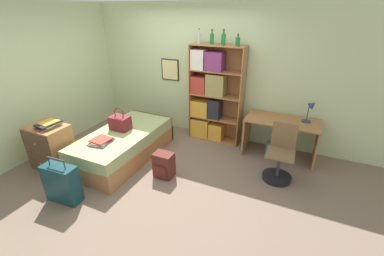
{
  "coord_description": "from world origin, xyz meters",
  "views": [
    {
      "loc": [
        2.17,
        -3.16,
        2.51
      ],
      "look_at": [
        0.63,
        0.19,
        0.75
      ],
      "focal_mm": 24.0,
      "sensor_mm": 36.0,
      "label": 1
    }
  ],
  "objects_px": {
    "bookcase": "(210,97)",
    "desk": "(281,131)",
    "suitcase": "(62,183)",
    "desk_chair": "(279,162)",
    "waste_bin": "(272,149)",
    "bed": "(124,144)",
    "bottle_clear": "(223,39)",
    "dresser": "(51,147)",
    "handbag": "(120,123)",
    "bottle_green": "(199,38)",
    "book_stack_on_bed": "(101,141)",
    "magazine_pile_on_dresser": "(49,124)",
    "bottle_blue": "(238,41)",
    "desk_lamp": "(311,108)",
    "backpack": "(164,165)",
    "bottle_brown": "(212,39)"
  },
  "relations": [
    {
      "from": "dresser",
      "to": "bottle_blue",
      "type": "relative_size",
      "value": 3.76
    },
    {
      "from": "handbag",
      "to": "bottle_green",
      "type": "distance_m",
      "value": 2.09
    },
    {
      "from": "desk_chair",
      "to": "backpack",
      "type": "relative_size",
      "value": 2.18
    },
    {
      "from": "book_stack_on_bed",
      "to": "desk_chair",
      "type": "height_order",
      "value": "desk_chair"
    },
    {
      "from": "dresser",
      "to": "waste_bin",
      "type": "xyz_separation_m",
      "value": [
        3.32,
        1.94,
        -0.25
      ]
    },
    {
      "from": "suitcase",
      "to": "waste_bin",
      "type": "distance_m",
      "value": 3.5
    },
    {
      "from": "bookcase",
      "to": "bottle_brown",
      "type": "height_order",
      "value": "bottle_brown"
    },
    {
      "from": "book_stack_on_bed",
      "to": "bottle_blue",
      "type": "bearing_deg",
      "value": 46.68
    },
    {
      "from": "bottle_clear",
      "to": "bottle_blue",
      "type": "distance_m",
      "value": 0.26
    },
    {
      "from": "desk_lamp",
      "to": "bookcase",
      "type": "bearing_deg",
      "value": 178.84
    },
    {
      "from": "magazine_pile_on_dresser",
      "to": "bottle_green",
      "type": "xyz_separation_m",
      "value": [
        1.69,
        2.1,
        1.18
      ]
    },
    {
      "from": "bottle_brown",
      "to": "bottle_clear",
      "type": "height_order",
      "value": "bottle_clear"
    },
    {
      "from": "bottle_green",
      "to": "desk_chair",
      "type": "bearing_deg",
      "value": -25.5
    },
    {
      "from": "desk_lamp",
      "to": "suitcase",
      "type": "bearing_deg",
      "value": -138.7
    },
    {
      "from": "bottle_green",
      "to": "bottle_brown",
      "type": "bearing_deg",
      "value": 0.53
    },
    {
      "from": "suitcase",
      "to": "bottle_clear",
      "type": "bearing_deg",
      "value": 62.0
    },
    {
      "from": "bed",
      "to": "book_stack_on_bed",
      "type": "distance_m",
      "value": 0.55
    },
    {
      "from": "handbag",
      "to": "waste_bin",
      "type": "relative_size",
      "value": 1.6
    },
    {
      "from": "bed",
      "to": "suitcase",
      "type": "xyz_separation_m",
      "value": [
        -0.04,
        -1.31,
        0.03
      ]
    },
    {
      "from": "bookcase",
      "to": "desk",
      "type": "relative_size",
      "value": 1.5
    },
    {
      "from": "bed",
      "to": "book_stack_on_bed",
      "type": "relative_size",
      "value": 4.93
    },
    {
      "from": "dresser",
      "to": "backpack",
      "type": "xyz_separation_m",
      "value": [
        1.84,
        0.56,
        -0.18
      ]
    },
    {
      "from": "bed",
      "to": "bottle_blue",
      "type": "xyz_separation_m",
      "value": [
        1.61,
        1.3,
        1.71
      ]
    },
    {
      "from": "bed",
      "to": "bottle_clear",
      "type": "bearing_deg",
      "value": 43.91
    },
    {
      "from": "waste_bin",
      "to": "desk_chair",
      "type": "bearing_deg",
      "value": -73.49
    },
    {
      "from": "dresser",
      "to": "desk",
      "type": "relative_size",
      "value": 0.61
    },
    {
      "from": "handbag",
      "to": "bottle_brown",
      "type": "distance_m",
      "value": 2.22
    },
    {
      "from": "book_stack_on_bed",
      "to": "handbag",
      "type": "bearing_deg",
      "value": 93.66
    },
    {
      "from": "dresser",
      "to": "desk_lamp",
      "type": "distance_m",
      "value": 4.4
    },
    {
      "from": "bottle_clear",
      "to": "desk_chair",
      "type": "distance_m",
      "value": 2.27
    },
    {
      "from": "suitcase",
      "to": "desk_chair",
      "type": "height_order",
      "value": "desk_chair"
    },
    {
      "from": "suitcase",
      "to": "desk_lamp",
      "type": "relative_size",
      "value": 1.71
    },
    {
      "from": "desk",
      "to": "book_stack_on_bed",
      "type": "bearing_deg",
      "value": -147.07
    },
    {
      "from": "bottle_blue",
      "to": "backpack",
      "type": "relative_size",
      "value": 0.49
    },
    {
      "from": "book_stack_on_bed",
      "to": "magazine_pile_on_dresser",
      "type": "xyz_separation_m",
      "value": [
        -0.76,
        -0.3,
        0.27
      ]
    },
    {
      "from": "bottle_brown",
      "to": "desk_chair",
      "type": "distance_m",
      "value": 2.42
    },
    {
      "from": "desk_chair",
      "to": "backpack",
      "type": "distance_m",
      "value": 1.83
    },
    {
      "from": "bottle_blue",
      "to": "desk_chair",
      "type": "xyz_separation_m",
      "value": [
        1.03,
        -0.8,
        -1.67
      ]
    },
    {
      "from": "suitcase",
      "to": "desk",
      "type": "relative_size",
      "value": 0.55
    },
    {
      "from": "bookcase",
      "to": "waste_bin",
      "type": "height_order",
      "value": "bookcase"
    },
    {
      "from": "bottle_clear",
      "to": "book_stack_on_bed",
      "type": "bearing_deg",
      "value": -128.57
    },
    {
      "from": "bed",
      "to": "bookcase",
      "type": "bearing_deg",
      "value": 50.38
    },
    {
      "from": "bottle_clear",
      "to": "backpack",
      "type": "xyz_separation_m",
      "value": [
        -0.4,
        -1.53,
        -1.78
      ]
    },
    {
      "from": "handbag",
      "to": "desk_lamp",
      "type": "height_order",
      "value": "desk_lamp"
    },
    {
      "from": "desk_chair",
      "to": "waste_bin",
      "type": "xyz_separation_m",
      "value": [
        -0.19,
        0.65,
        -0.17
      ]
    },
    {
      "from": "suitcase",
      "to": "dresser",
      "type": "height_order",
      "value": "dresser"
    },
    {
      "from": "bed",
      "to": "bottle_clear",
      "type": "relative_size",
      "value": 7.23
    },
    {
      "from": "magazine_pile_on_dresser",
      "to": "desk_lamp",
      "type": "height_order",
      "value": "desk_lamp"
    },
    {
      "from": "magazine_pile_on_dresser",
      "to": "bookcase",
      "type": "height_order",
      "value": "bookcase"
    },
    {
      "from": "book_stack_on_bed",
      "to": "desk_lamp",
      "type": "height_order",
      "value": "desk_lamp"
    }
  ]
}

